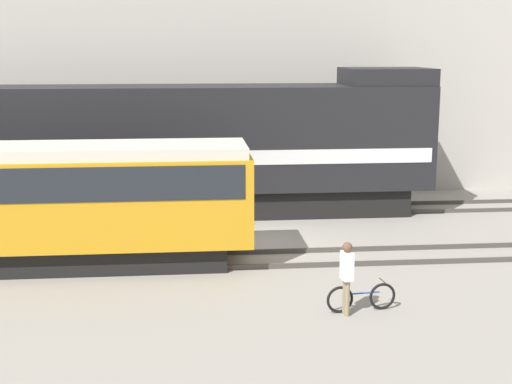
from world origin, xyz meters
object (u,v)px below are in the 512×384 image
freight_locomotive (158,148)px  person (347,271)px  bicycle (361,298)px  streetcar (35,199)px

freight_locomotive → person: size_ratio=11.58×
bicycle → person: person is taller
streetcar → person: size_ratio=6.85×
person → streetcar: bearing=150.7°
freight_locomotive → person: (4.56, -10.33, -1.39)m
streetcar → freight_locomotive: bearing=63.1°
freight_locomotive → bicycle: freight_locomotive is taller
bicycle → person: bearing=-153.7°
bicycle → streetcar: bearing=153.1°
bicycle → person: size_ratio=0.97×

